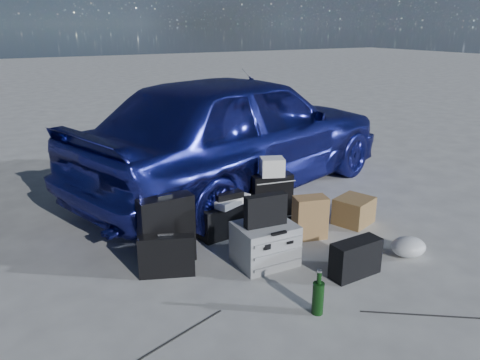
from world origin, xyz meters
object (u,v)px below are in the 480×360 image
car (239,131)px  suitcase_right (272,198)px  cardboard_box (354,211)px  green_bottle (318,293)px  pelican_case (265,244)px  duffel_bag (227,218)px  suitcase_left (167,231)px  briefcase (167,256)px

car → suitcase_right: bearing=151.8°
cardboard_box → green_bottle: 1.78m
pelican_case → duffel_bag: 0.72m
duffel_bag → green_bottle: bearing=-100.0°
green_bottle → pelican_case: bearing=85.2°
suitcase_left → suitcase_right: bearing=13.8°
suitcase_right → duffel_bag: 0.57m
duffel_bag → cardboard_box: 1.37m
suitcase_right → suitcase_left: bearing=-155.2°
pelican_case → cardboard_box: pelican_case is taller
pelican_case → duffel_bag: pelican_case is taller
car → suitcase_right: 1.21m
suitcase_left → green_bottle: 1.45m
suitcase_left → car: bearing=42.4°
suitcase_right → green_bottle: 1.73m
car → briefcase: bearing=117.9°
suitcase_left → green_bottle: (0.69, -1.27, -0.14)m
suitcase_left → cardboard_box: (2.05, -0.13, -0.17)m
car → duffel_bag: bearing=128.3°
pelican_case → suitcase_left: size_ratio=0.81×
briefcase → suitcase_left: size_ratio=0.75×
pelican_case → briefcase: pelican_case is taller
pelican_case → green_bottle: 0.85m
suitcase_left → cardboard_box: suitcase_left is taller
suitcase_right → briefcase: bearing=-148.1°
cardboard_box → briefcase: bearing=-177.8°
pelican_case → duffel_bag: (0.00, 0.72, -0.02)m
pelican_case → green_bottle: (-0.07, -0.85, -0.01)m
car → briefcase: car is taller
suitcase_left → duffel_bag: 0.83m
briefcase → cardboard_box: bearing=23.5°
pelican_case → briefcase: bearing=168.2°
suitcase_left → duffel_bag: suitcase_left is taller
green_bottle → suitcase_right: bearing=68.6°
pelican_case → suitcase_left: (-0.76, 0.42, 0.13)m
car → suitcase_left: car is taller
car → duffel_bag: 1.48m
suitcase_right → green_bottle: bearing=-101.3°
suitcase_left → cardboard_box: 2.07m
pelican_case → suitcase_left: bearing=152.9°
pelican_case → car: bearing=69.4°
suitcase_right → duffel_bag: (-0.56, -0.04, -0.10)m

